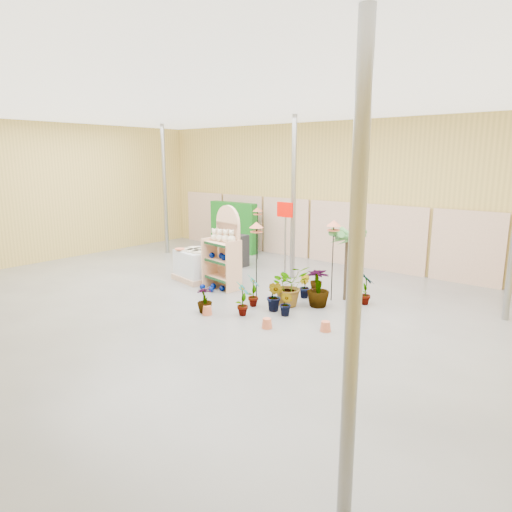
{
  "coord_description": "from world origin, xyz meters",
  "views": [
    {
      "loc": [
        7.24,
        -6.95,
        3.35
      ],
      "look_at": [
        0.3,
        1.5,
        1.0
      ],
      "focal_mm": 32.0,
      "sensor_mm": 36.0,
      "label": 1
    }
  ],
  "objects_px": {
    "display_shelf": "(226,251)",
    "bird_table_front": "(256,227)",
    "pallet_stack": "(197,265)",
    "potted_plant_2": "(289,285)"
  },
  "relations": [
    {
      "from": "pallet_stack",
      "to": "potted_plant_2",
      "type": "height_order",
      "value": "potted_plant_2"
    },
    {
      "from": "display_shelf",
      "to": "pallet_stack",
      "type": "relative_size",
      "value": 1.6
    },
    {
      "from": "pallet_stack",
      "to": "potted_plant_2",
      "type": "bearing_deg",
      "value": 7.92
    },
    {
      "from": "display_shelf",
      "to": "bird_table_front",
      "type": "bearing_deg",
      "value": 1.62
    },
    {
      "from": "display_shelf",
      "to": "pallet_stack",
      "type": "height_order",
      "value": "display_shelf"
    },
    {
      "from": "pallet_stack",
      "to": "bird_table_front",
      "type": "height_order",
      "value": "bird_table_front"
    },
    {
      "from": "bird_table_front",
      "to": "potted_plant_2",
      "type": "relative_size",
      "value": 1.94
    },
    {
      "from": "display_shelf",
      "to": "potted_plant_2",
      "type": "bearing_deg",
      "value": 4.64
    },
    {
      "from": "pallet_stack",
      "to": "bird_table_front",
      "type": "xyz_separation_m",
      "value": [
        2.31,
        -0.19,
        1.3
      ]
    },
    {
      "from": "potted_plant_2",
      "to": "bird_table_front",
      "type": "bearing_deg",
      "value": 178.72
    }
  ]
}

